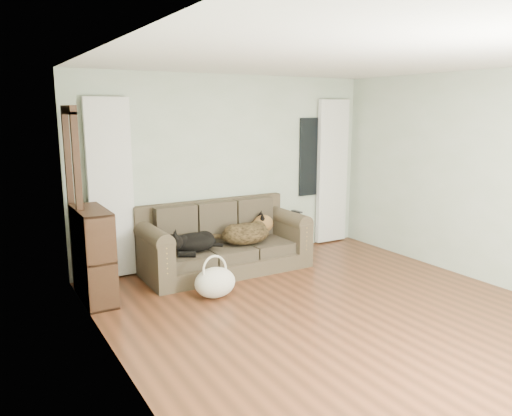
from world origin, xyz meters
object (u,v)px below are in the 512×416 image
tote_bag (215,284)px  dog_black_lab (192,242)px  dog_shepherd (247,233)px  sofa (225,238)px  bookshelf (94,257)px

tote_bag → dog_black_lab: bearing=87.0°
dog_shepherd → tote_bag: dog_shepherd is taller
sofa → dog_black_lab: sofa is taller
dog_shepherd → bookshelf: 2.06m
sofa → bookshelf: 1.76m
tote_bag → sofa: bearing=56.1°
dog_shepherd → tote_bag: (-0.85, -0.76, -0.33)m
sofa → dog_shepherd: (0.30, -0.06, 0.04)m
dog_black_lab → tote_bag: (-0.04, -0.75, -0.32)m
dog_shepherd → bookshelf: size_ratio=0.67×
sofa → tote_bag: (-0.55, -0.82, -0.29)m
dog_black_lab → dog_shepherd: size_ratio=0.82×
tote_bag → bookshelf: (-1.20, 0.62, 0.34)m
dog_black_lab → tote_bag: dog_black_lab is taller
dog_black_lab → tote_bag: bearing=-86.2°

